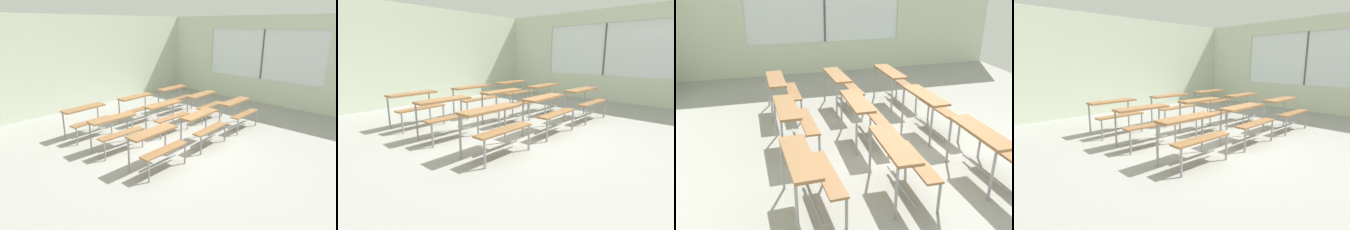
{
  "view_description": "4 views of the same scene",
  "coord_description": "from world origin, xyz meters",
  "views": [
    {
      "loc": [
        -4.54,
        -4.09,
        2.72
      ],
      "look_at": [
        0.54,
        0.78,
        0.46
      ],
      "focal_mm": 30.52,
      "sensor_mm": 36.0,
      "label": 1
    },
    {
      "loc": [
        -3.8,
        -3.3,
        1.6
      ],
      "look_at": [
        -0.13,
        0.18,
        0.39
      ],
      "focal_mm": 28.0,
      "sensor_mm": 36.0,
      "label": 2
    },
    {
      "loc": [
        -4.69,
        2.59,
        2.73
      ],
      "look_at": [
        0.71,
        1.12,
        0.42
      ],
      "focal_mm": 38.18,
      "sensor_mm": 36.0,
      "label": 3
    },
    {
      "loc": [
        -3.8,
        -3.3,
        1.6
      ],
      "look_at": [
        0.26,
        1.26,
        0.36
      ],
      "focal_mm": 28.0,
      "sensor_mm": 36.0,
      "label": 4
    }
  ],
  "objects": [
    {
      "name": "desk_bench_r1c1",
      "position": [
        0.54,
        0.84,
        0.56
      ],
      "size": [
        1.11,
        0.62,
        0.74
      ],
      "rotation": [
        0.0,
        0.0,
        -0.03
      ],
      "color": "olive",
      "rests_on": "ground"
    },
    {
      "name": "desk_bench_r2c1",
      "position": [
        0.57,
        1.99,
        0.56
      ],
      "size": [
        1.11,
        0.61,
        0.74
      ],
      "rotation": [
        0.0,
        0.0,
        0.02
      ],
      "color": "olive",
      "rests_on": "ground"
    },
    {
      "name": "ground",
      "position": [
        0.0,
        0.0,
        -0.03
      ],
      "size": [
        10.0,
        9.0,
        0.05
      ],
      "primitive_type": "cube",
      "color": "#9E9E99"
    },
    {
      "name": "wall_right",
      "position": [
        5.0,
        -0.13,
        1.45
      ],
      "size": [
        0.12,
        9.0,
        3.0
      ],
      "color": "beige",
      "rests_on": "ground"
    },
    {
      "name": "desk_bench_r2c2",
      "position": [
        2.14,
        2.01,
        0.56
      ],
      "size": [
        1.1,
        0.59,
        0.74
      ],
      "rotation": [
        0.0,
        0.0,
        -0.0
      ],
      "color": "olive",
      "rests_on": "ground"
    },
    {
      "name": "desk_bench_r0c0",
      "position": [
        -1.02,
        -0.41,
        0.56
      ],
      "size": [
        1.11,
        0.6,
        0.74
      ],
      "rotation": [
        0.0,
        0.0,
        0.01
      ],
      "color": "olive",
      "rests_on": "ground"
    },
    {
      "name": "desk_bench_r1c0",
      "position": [
        -1.06,
        0.85,
        0.56
      ],
      "size": [
        1.12,
        0.62,
        0.74
      ],
      "rotation": [
        0.0,
        0.0,
        -0.03
      ],
      "color": "olive",
      "rests_on": "ground"
    },
    {
      "name": "desk_bench_r2c0",
      "position": [
        -1.07,
        2.03,
        0.56
      ],
      "size": [
        1.13,
        0.64,
        0.74
      ],
      "rotation": [
        0.0,
        0.0,
        0.05
      ],
      "color": "olive",
      "rests_on": "ground"
    },
    {
      "name": "desk_bench_r0c2",
      "position": [
        2.09,
        -0.36,
        0.56
      ],
      "size": [
        1.11,
        0.6,
        0.74
      ],
      "rotation": [
        0.0,
        0.0,
        0.01
      ],
      "color": "olive",
      "rests_on": "ground"
    },
    {
      "name": "wall_back",
      "position": [
        0.0,
        4.5,
        1.5
      ],
      "size": [
        10.0,
        0.12,
        3.0
      ],
      "primitive_type": "cube",
      "color": "beige",
      "rests_on": "ground"
    },
    {
      "name": "desk_bench_r1c2",
      "position": [
        2.11,
        0.79,
        0.56
      ],
      "size": [
        1.12,
        0.62,
        0.74
      ],
      "rotation": [
        0.0,
        0.0,
        0.03
      ],
      "color": "olive",
      "rests_on": "ground"
    },
    {
      "name": "desk_bench_r0c1",
      "position": [
        0.51,
        -0.37,
        0.56
      ],
      "size": [
        1.13,
        0.64,
        0.74
      ],
      "rotation": [
        0.0,
        0.0,
        0.05
      ],
      "color": "olive",
      "rests_on": "ground"
    }
  ]
}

